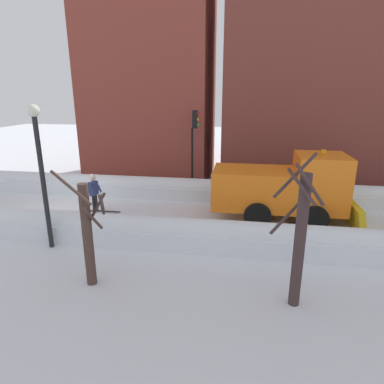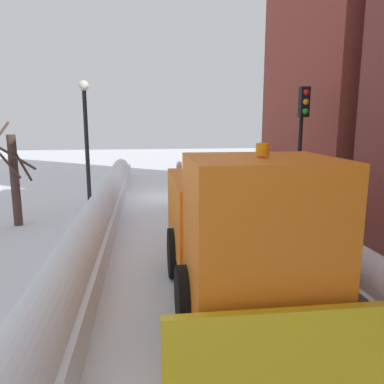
{
  "view_description": "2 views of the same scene",
  "coord_description": "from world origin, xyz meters",
  "px_view_note": "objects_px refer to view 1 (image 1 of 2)",
  "views": [
    {
      "loc": [
        13.33,
        8.11,
        5.32
      ],
      "look_at": [
        -0.0,
        5.95,
        1.22
      ],
      "focal_mm": 30.83,
      "sensor_mm": 36.0,
      "label": 1
    },
    {
      "loc": [
        1.27,
        16.65,
        3.44
      ],
      "look_at": [
        -0.24,
        4.72,
        1.15
      ],
      "focal_mm": 35.06,
      "sensor_mm": 36.0,
      "label": 2
    }
  ],
  "objects_px": {
    "plow_truck": "(285,187)",
    "bare_tree_mid": "(299,237)",
    "traffic_light_pole": "(194,137)",
    "street_lamp": "(40,160)",
    "skier": "(94,191)",
    "bare_tree_near": "(88,232)"
  },
  "relations": [
    {
      "from": "traffic_light_pole",
      "to": "plow_truck",
      "type": "bearing_deg",
      "value": 54.75
    },
    {
      "from": "bare_tree_near",
      "to": "bare_tree_mid",
      "type": "xyz_separation_m",
      "value": [
        0.06,
        5.61,
        0.28
      ]
    },
    {
      "from": "traffic_light_pole",
      "to": "bare_tree_near",
      "type": "bearing_deg",
      "value": -9.74
    },
    {
      "from": "bare_tree_near",
      "to": "bare_tree_mid",
      "type": "distance_m",
      "value": 5.62
    },
    {
      "from": "traffic_light_pole",
      "to": "skier",
      "type": "bearing_deg",
      "value": -49.93
    },
    {
      "from": "plow_truck",
      "to": "bare_tree_mid",
      "type": "height_order",
      "value": "bare_tree_mid"
    },
    {
      "from": "skier",
      "to": "bare_tree_near",
      "type": "relative_size",
      "value": 0.53
    },
    {
      "from": "plow_truck",
      "to": "bare_tree_near",
      "type": "relative_size",
      "value": 1.75
    },
    {
      "from": "skier",
      "to": "street_lamp",
      "type": "xyz_separation_m",
      "value": [
        3.65,
        0.02,
        2.16
      ]
    },
    {
      "from": "street_lamp",
      "to": "skier",
      "type": "bearing_deg",
      "value": -179.69
    },
    {
      "from": "street_lamp",
      "to": "bare_tree_mid",
      "type": "xyz_separation_m",
      "value": [
        2.04,
        8.12,
        -1.26
      ]
    },
    {
      "from": "plow_truck",
      "to": "street_lamp",
      "type": "bearing_deg",
      "value": -64.66
    },
    {
      "from": "plow_truck",
      "to": "street_lamp",
      "type": "relative_size",
      "value": 1.21
    },
    {
      "from": "street_lamp",
      "to": "bare_tree_mid",
      "type": "bearing_deg",
      "value": 75.88
    },
    {
      "from": "plow_truck",
      "to": "bare_tree_near",
      "type": "distance_m",
      "value": 8.42
    },
    {
      "from": "street_lamp",
      "to": "bare_tree_near",
      "type": "distance_m",
      "value": 3.55
    },
    {
      "from": "bare_tree_mid",
      "to": "traffic_light_pole",
      "type": "bearing_deg",
      "value": -156.03
    },
    {
      "from": "skier",
      "to": "bare_tree_mid",
      "type": "xyz_separation_m",
      "value": [
        5.69,
        8.14,
        0.9
      ]
    },
    {
      "from": "traffic_light_pole",
      "to": "street_lamp",
      "type": "height_order",
      "value": "street_lamp"
    },
    {
      "from": "skier",
      "to": "traffic_light_pole",
      "type": "bearing_deg",
      "value": 130.07
    },
    {
      "from": "street_lamp",
      "to": "bare_tree_mid",
      "type": "relative_size",
      "value": 1.26
    },
    {
      "from": "plow_truck",
      "to": "street_lamp",
      "type": "distance_m",
      "value": 9.49
    }
  ]
}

